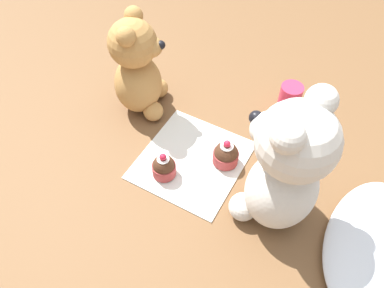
% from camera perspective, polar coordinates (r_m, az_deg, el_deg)
% --- Properties ---
extents(ground_plane, '(4.00, 4.00, 0.00)m').
position_cam_1_polar(ground_plane, '(0.80, 0.00, -2.53)').
color(ground_plane, brown).
extents(knitted_placemat, '(0.22, 0.21, 0.01)m').
position_cam_1_polar(knitted_placemat, '(0.80, 0.00, -2.40)').
color(knitted_placemat, silver).
rests_on(knitted_placemat, ground_plane).
extents(tulle_cloth, '(0.29, 0.17, 0.04)m').
position_cam_1_polar(tulle_cloth, '(0.76, 25.98, -13.60)').
color(tulle_cloth, silver).
rests_on(tulle_cloth, ground_plane).
extents(teddy_bear_cream, '(0.16, 0.16, 0.29)m').
position_cam_1_polar(teddy_bear_cream, '(0.64, 14.09, -3.52)').
color(teddy_bear_cream, silver).
rests_on(teddy_bear_cream, ground_plane).
extents(teddy_bear_tan, '(0.15, 0.15, 0.24)m').
position_cam_1_polar(teddy_bear_tan, '(0.85, -8.27, 11.25)').
color(teddy_bear_tan, '#B78447').
rests_on(teddy_bear_tan, ground_plane).
extents(cupcake_near_cream_bear, '(0.05, 0.05, 0.06)m').
position_cam_1_polar(cupcake_near_cream_bear, '(0.78, 5.18, -1.59)').
color(cupcake_near_cream_bear, '#993333').
rests_on(cupcake_near_cream_bear, knitted_placemat).
extents(cupcake_near_tan_bear, '(0.05, 0.05, 0.06)m').
position_cam_1_polar(cupcake_near_tan_bear, '(0.76, -4.31, -3.47)').
color(cupcake_near_tan_bear, '#993333').
rests_on(cupcake_near_tan_bear, knitted_placemat).
extents(juice_glass, '(0.05, 0.05, 0.08)m').
position_cam_1_polar(juice_glass, '(0.90, 14.60, 6.53)').
color(juice_glass, '#DB3356').
rests_on(juice_glass, ground_plane).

